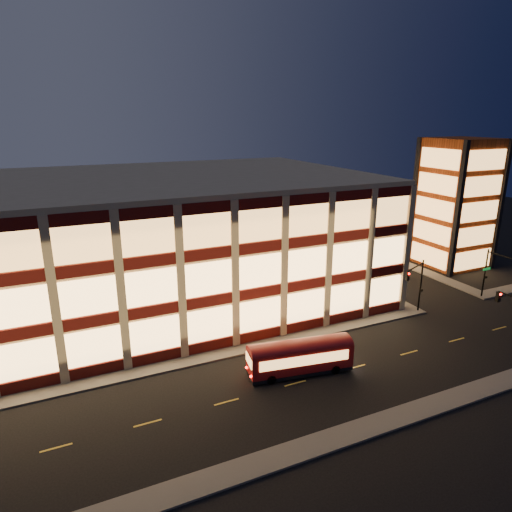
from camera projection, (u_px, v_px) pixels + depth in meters
name	position (u px, v px, depth m)	size (l,w,h in m)	color
ground	(223.00, 360.00, 40.74)	(200.00, 200.00, 0.00)	black
sidewalk_office_south	(187.00, 361.00, 40.39)	(54.00, 2.00, 0.15)	#514F4C
sidewalk_office_east	(332.00, 269.00, 64.68)	(2.00, 30.00, 0.15)	#514F4C
sidewalk_tower_west	(393.00, 259.00, 69.09)	(2.00, 30.00, 0.15)	#514F4C
sidewalk_near	(295.00, 452.00, 29.44)	(100.00, 2.00, 0.15)	#514F4C
office_building	(145.00, 240.00, 52.12)	(50.45, 30.45, 14.50)	tan
stair_tower	(456.00, 204.00, 64.47)	(8.60, 8.60, 18.00)	#8C3814
traffic_signal_far	(416.00, 280.00, 48.63)	(3.79, 1.87, 6.00)	black
traffic_signal_right	(497.00, 268.00, 52.41)	(1.20, 4.37, 6.00)	black
trolley_bus	(300.00, 355.00, 38.23)	(9.07, 3.58, 2.99)	maroon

